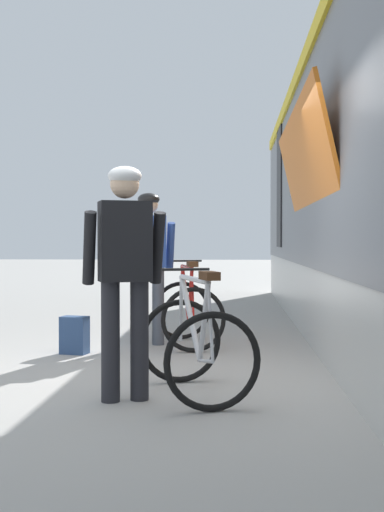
% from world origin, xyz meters
% --- Properties ---
extents(ground_plane, '(80.00, 80.00, 0.00)m').
position_xyz_m(ground_plane, '(0.00, 0.00, 0.00)').
color(ground_plane, '#A09E99').
extents(cyclist_near_in_dark, '(0.66, 0.44, 1.76)m').
position_xyz_m(cyclist_near_in_dark, '(-0.30, -0.50, 1.05)').
color(cyclist_near_in_dark, '#232328').
rests_on(cyclist_near_in_dark, ground).
extents(cyclist_far_in_blue, '(0.65, 0.40, 1.76)m').
position_xyz_m(cyclist_far_in_blue, '(-0.47, 2.25, 1.05)').
color(cyclist_far_in_blue, '#4C515B').
rests_on(cyclist_far_in_blue, ground).
extents(bicycle_near_silver, '(1.00, 1.23, 0.99)m').
position_xyz_m(bicycle_near_silver, '(0.22, -0.32, 0.40)').
color(bicycle_near_silver, black).
rests_on(bicycle_near_silver, ground).
extents(bicycle_far_red, '(0.91, 1.19, 0.99)m').
position_xyz_m(bicycle_far_red, '(-0.02, 2.23, 0.40)').
color(bicycle_far_red, black).
rests_on(bicycle_far_red, ground).
extents(backpack_on_platform, '(0.31, 0.23, 0.40)m').
position_xyz_m(backpack_on_platform, '(-1.18, 1.58, 0.20)').
color(backpack_on_platform, navy).
rests_on(backpack_on_platform, ground).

